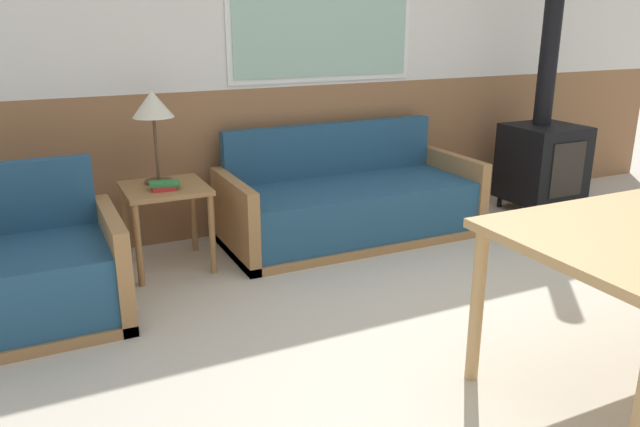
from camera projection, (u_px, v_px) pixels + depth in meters
The scene contains 8 objects.
ground_plane at pixel (572, 377), 2.88m from camera, with size 16.00×16.00×0.00m, color beige.
wall_back at pixel (323, 47), 4.72m from camera, with size 7.20×0.09×2.70m.
couch at pixel (350, 205), 4.61m from camera, with size 1.89×0.81×0.81m.
armchair at pixel (37, 277), 3.33m from camera, with size 0.88×0.78×0.83m.
side_table at pixel (166, 200), 4.00m from camera, with size 0.52×0.52×0.56m.
table_lamp at pixel (153, 109), 3.89m from camera, with size 0.26×0.26×0.59m.
book_stack at pixel (164, 186), 3.88m from camera, with size 0.20×0.14×0.05m.
wood_stove at pixel (544, 140), 5.16m from camera, with size 0.57×0.55×2.48m.
Camera 1 is at (-2.14, -1.76, 1.59)m, focal length 35.00 mm.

